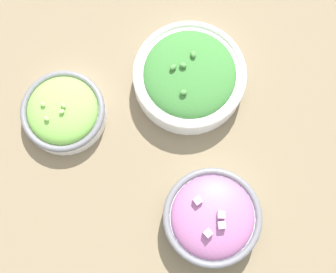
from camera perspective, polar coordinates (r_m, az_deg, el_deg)
The scene contains 4 objects.
ground_plane at distance 0.87m, azimuth -0.00°, elevation -0.44°, with size 3.00×3.00×0.00m, color #75664C.
bowl_broccoli at distance 0.87m, azimuth 2.63°, elevation 7.36°, with size 0.21×0.21×0.08m.
bowl_red_onion at distance 0.82m, azimuth 5.37°, elevation -9.80°, with size 0.17×0.17×0.08m.
bowl_lettuce at distance 0.88m, azimuth -12.64°, elevation 2.98°, with size 0.15×0.15×0.07m.
Camera 1 is at (-0.08, 0.17, 0.85)m, focal length 50.00 mm.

